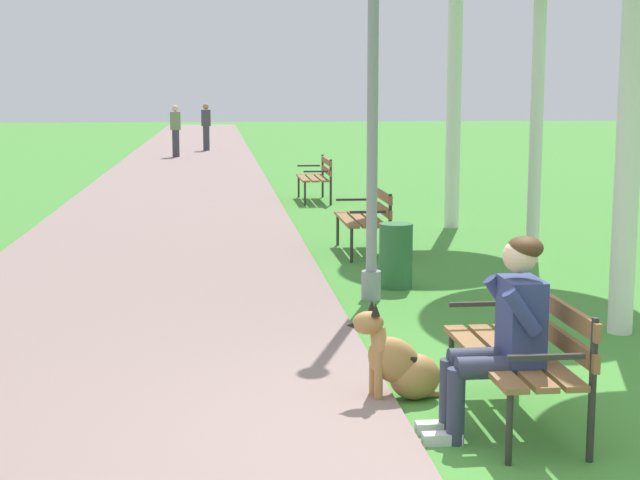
{
  "coord_description": "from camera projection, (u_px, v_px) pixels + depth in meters",
  "views": [
    {
      "loc": [
        -1.39,
        -5.43,
        2.12
      ],
      "look_at": [
        -0.55,
        2.4,
        0.9
      ],
      "focal_mm": 54.57,
      "sensor_mm": 36.0,
      "label": 1
    }
  ],
  "objects": [
    {
      "name": "ground_plane",
      "position": [
        455.0,
        448.0,
        5.81
      ],
      "size": [
        120.0,
        120.0,
        0.0
      ],
      "primitive_type": "plane",
      "color": "#478E38"
    },
    {
      "name": "paved_path",
      "position": [
        189.0,
        160.0,
        29.16
      ],
      "size": [
        3.99,
        60.0,
        0.04
      ],
      "primitive_type": "cube",
      "color": "gray",
      "rests_on": "ground"
    },
    {
      "name": "park_bench_near",
      "position": [
        524.0,
        345.0,
        6.18
      ],
      "size": [
        0.55,
        1.5,
        0.85
      ],
      "color": "olive",
      "rests_on": "ground"
    },
    {
      "name": "park_bench_mid",
      "position": [
        367.0,
        214.0,
        12.66
      ],
      "size": [
        0.55,
        1.5,
        0.85
      ],
      "color": "olive",
      "rests_on": "ground"
    },
    {
      "name": "park_bench_far",
      "position": [
        317.0,
        175.0,
        18.6
      ],
      "size": [
        0.55,
        1.5,
        0.85
      ],
      "color": "olive",
      "rests_on": "ground"
    },
    {
      "name": "person_seated_on_near_bench",
      "position": [
        503.0,
        329.0,
        5.91
      ],
      "size": [
        0.74,
        0.49,
        1.25
      ],
      "color": "#33384C",
      "rests_on": "ground"
    },
    {
      "name": "dog_shepherd",
      "position": [
        400.0,
        364.0,
        6.67
      ],
      "size": [
        0.83,
        0.32,
        0.71
      ],
      "color": "#B27F47",
      "rests_on": "ground"
    },
    {
      "name": "lamp_post_near",
      "position": [
        373.0,
        72.0,
        9.55
      ],
      "size": [
        0.24,
        0.24,
        4.43
      ],
      "color": "gray",
      "rests_on": "ground"
    },
    {
      "name": "litter_bin",
      "position": [
        396.0,
        256.0,
        10.47
      ],
      "size": [
        0.36,
        0.36,
        0.7
      ],
      "primitive_type": "cylinder",
      "color": "#2D6638",
      "rests_on": "ground"
    },
    {
      "name": "pedestrian_distant",
      "position": [
        176.0,
        131.0,
        30.29
      ],
      "size": [
        0.32,
        0.22,
        1.65
      ],
      "color": "#383842",
      "rests_on": "ground"
    },
    {
      "name": "pedestrian_further_distant",
      "position": [
        206.0,
        127.0,
        33.52
      ],
      "size": [
        0.32,
        0.22,
        1.65
      ],
      "color": "#383842",
      "rests_on": "ground"
    }
  ]
}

